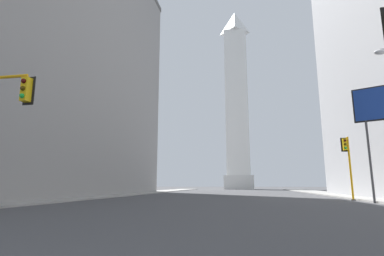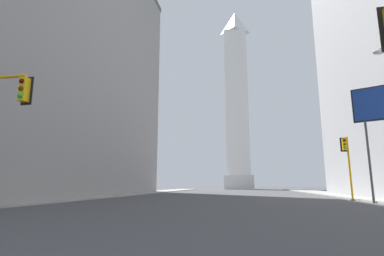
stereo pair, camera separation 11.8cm
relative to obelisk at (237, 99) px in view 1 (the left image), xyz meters
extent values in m
cube|color=gray|center=(-14.64, -57.98, -27.92)|extent=(5.00, 108.71, 0.15)
cube|color=gray|center=(14.64, -57.98, -27.92)|extent=(5.00, 108.71, 0.15)
cube|color=gray|center=(-25.30, -60.99, -9.17)|extent=(21.35, 48.86, 37.65)
cube|color=silver|center=(0.00, 0.00, -25.94)|extent=(8.63, 8.63, 4.10)
cube|color=white|center=(0.00, 0.00, -0.72)|extent=(6.91, 6.91, 46.35)
pyramid|color=white|center=(0.00, 0.00, 26.25)|extent=(6.91, 6.91, 7.60)
cube|color=#E5B20F|center=(-7.21, -81.16, -22.40)|extent=(0.36, 0.36, 1.10)
cube|color=black|center=(-7.20, -80.98, -22.40)|extent=(0.58, 0.07, 1.32)
sphere|color=#410907|center=(-7.22, -81.35, -22.06)|extent=(0.22, 0.22, 0.22)
sphere|color=#483506|center=(-7.22, -81.35, -22.40)|extent=(0.22, 0.22, 0.22)
sphere|color=green|center=(-7.22, -81.35, -22.74)|extent=(0.22, 0.22, 0.22)
cylinder|color=orange|center=(11.74, -62.66, -25.10)|extent=(0.18, 0.18, 5.79)
cylinder|color=#262626|center=(11.74, -62.66, -27.94)|extent=(0.40, 0.40, 0.10)
cube|color=#E5B20F|center=(11.45, -62.66, -22.90)|extent=(0.35, 0.35, 1.10)
cube|color=black|center=(11.45, -62.48, -22.90)|extent=(0.58, 0.05, 1.32)
sphere|color=#410907|center=(11.46, -62.85, -22.56)|extent=(0.22, 0.22, 0.22)
sphere|color=#483506|center=(11.46, -62.85, -22.90)|extent=(0.22, 0.22, 0.22)
sphere|color=green|center=(11.46, -62.85, -23.24)|extent=(0.22, 0.22, 0.22)
ellipsoid|color=silver|center=(9.58, -76.07, -19.67)|extent=(0.64, 0.36, 0.26)
cylinder|color=#3F3F42|center=(12.01, -66.62, -24.74)|extent=(0.18, 0.18, 6.51)
camera|label=1|loc=(2.39, -92.44, -26.58)|focal=28.00mm
camera|label=2|loc=(2.51, -92.42, -26.58)|focal=28.00mm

